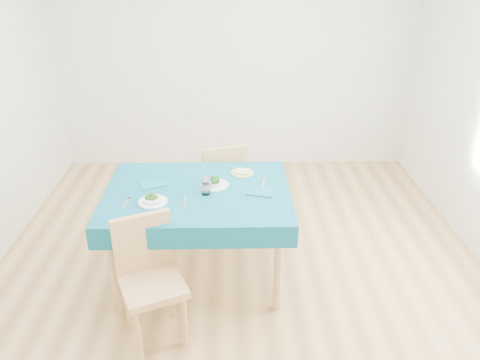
{
  "coord_description": "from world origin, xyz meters",
  "views": [
    {
      "loc": [
        -0.06,
        -3.01,
        2.32
      ],
      "look_at": [
        0.0,
        0.0,
        0.85
      ],
      "focal_mm": 35.0,
      "sensor_mm": 36.0,
      "label": 1
    }
  ],
  "objects_px": {
    "table": "(199,235)",
    "chair_far": "(220,179)",
    "bowl_near": "(153,199)",
    "chair_near": "(152,279)",
    "side_plate": "(242,173)",
    "bowl_far": "(215,182)"
  },
  "relations": [
    {
      "from": "table",
      "to": "chair_far",
      "type": "bearing_deg",
      "value": 79.56
    },
    {
      "from": "table",
      "to": "chair_far",
      "type": "distance_m",
      "value": 0.79
    },
    {
      "from": "chair_far",
      "to": "bowl_near",
      "type": "relative_size",
      "value": 4.76
    },
    {
      "from": "table",
      "to": "chair_near",
      "type": "xyz_separation_m",
      "value": [
        -0.26,
        -0.66,
        0.1
      ]
    },
    {
      "from": "chair_near",
      "to": "side_plate",
      "type": "distance_m",
      "value": 1.15
    },
    {
      "from": "table",
      "to": "bowl_far",
      "type": "xyz_separation_m",
      "value": [
        0.12,
        0.08,
        0.41
      ]
    },
    {
      "from": "table",
      "to": "chair_far",
      "type": "height_order",
      "value": "chair_far"
    },
    {
      "from": "chair_far",
      "to": "chair_near",
      "type": "bearing_deg",
      "value": 56.72
    },
    {
      "from": "bowl_near",
      "to": "table",
      "type": "bearing_deg",
      "value": 30.67
    },
    {
      "from": "chair_near",
      "to": "bowl_near",
      "type": "distance_m",
      "value": 0.58
    },
    {
      "from": "table",
      "to": "side_plate",
      "type": "height_order",
      "value": "side_plate"
    },
    {
      "from": "table",
      "to": "bowl_far",
      "type": "height_order",
      "value": "bowl_far"
    },
    {
      "from": "chair_far",
      "to": "side_plate",
      "type": "bearing_deg",
      "value": 94.03
    },
    {
      "from": "chair_near",
      "to": "chair_far",
      "type": "height_order",
      "value": "chair_far"
    },
    {
      "from": "chair_far",
      "to": "bowl_far",
      "type": "bearing_deg",
      "value": 70.68
    },
    {
      "from": "bowl_near",
      "to": "bowl_far",
      "type": "xyz_separation_m",
      "value": [
        0.42,
        0.26,
        0.0
      ]
    },
    {
      "from": "chair_near",
      "to": "bowl_far",
      "type": "distance_m",
      "value": 0.89
    },
    {
      "from": "table",
      "to": "side_plate",
      "type": "bearing_deg",
      "value": 41.18
    },
    {
      "from": "table",
      "to": "bowl_near",
      "type": "distance_m",
      "value": 0.53
    },
    {
      "from": "chair_far",
      "to": "bowl_near",
      "type": "distance_m",
      "value": 1.09
    },
    {
      "from": "table",
      "to": "bowl_near",
      "type": "height_order",
      "value": "bowl_near"
    },
    {
      "from": "chair_near",
      "to": "side_plate",
      "type": "xyz_separation_m",
      "value": [
        0.59,
        0.95,
        0.29
      ]
    }
  ]
}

